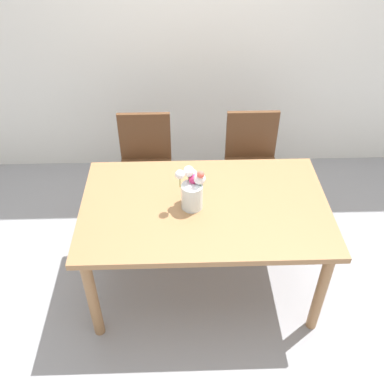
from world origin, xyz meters
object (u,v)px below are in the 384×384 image
object	(u,v)px
dining_table	(205,215)
chair_right	(252,159)
chair_left	(146,161)
flower_vase	(192,189)

from	to	relation	value
dining_table	chair_right	bearing A→B (deg)	62.20
dining_table	chair_right	size ratio (longest dim) A/B	1.78
chair_left	flower_vase	world-z (taller)	flower_vase
chair_left	dining_table	bearing A→B (deg)	117.80
dining_table	chair_right	world-z (taller)	chair_right
chair_right	flower_vase	xyz separation A→B (m)	(-0.52, -0.83, 0.37)
dining_table	flower_vase	xyz separation A→B (m)	(-0.08, -0.01, 0.22)
chair_right	flower_vase	bearing A→B (deg)	58.13
dining_table	flower_vase	distance (m)	0.24
flower_vase	dining_table	bearing A→B (deg)	3.76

